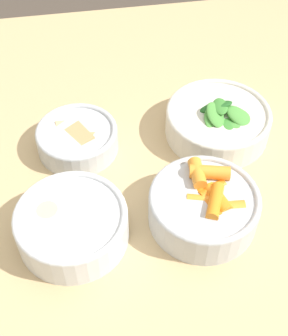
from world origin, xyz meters
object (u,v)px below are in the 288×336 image
bowl_beans_hotdog (72,226)px  bowl_cookies (77,138)px  bowl_carrots (205,206)px  bowl_greens (218,121)px

bowl_beans_hotdog → bowl_cookies: 0.18m
bowl_carrots → bowl_beans_hotdog: bearing=-0.4°
bowl_carrots → bowl_cookies: (0.17, -0.18, -0.01)m
bowl_beans_hotdog → bowl_cookies: (-0.02, -0.18, -0.00)m
bowl_carrots → bowl_beans_hotdog: size_ratio=1.01×
bowl_cookies → bowl_greens: bearing=178.5°
bowl_beans_hotdog → bowl_greens: bearing=-146.9°
bowl_carrots → bowl_greens: size_ratio=0.90×
bowl_greens → bowl_beans_hotdog: size_ratio=1.12×
bowl_carrots → bowl_greens: bowl_greens is taller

